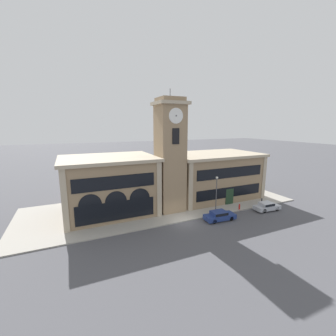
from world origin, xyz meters
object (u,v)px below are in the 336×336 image
parked_car_mid (267,206)px  fire_hydrant (239,207)px  bollard (262,201)px  parked_car_near (219,215)px  street_lamp (216,190)px

parked_car_mid → fire_hydrant: 4.20m
parked_car_mid → bollard: 2.23m
parked_car_near → parked_car_mid: parked_car_near is taller
parked_car_near → street_lamp: 3.68m
street_lamp → bollard: street_lamp is taller
parked_car_near → parked_car_mid: bearing=3.2°
parked_car_mid → bollard: parked_car_mid is taller
parked_car_mid → street_lamp: street_lamp is taller
parked_car_mid → fire_hydrant: (-3.82, 1.76, -0.12)m
street_lamp → fire_hydrant: bearing=-0.0°
parked_car_near → bollard: bearing=14.4°
parked_car_mid → fire_hydrant: bearing=158.5°
parked_car_mid → fire_hydrant: parked_car_mid is taller
parked_car_near → bollard: (9.94, 1.97, -0.02)m
bollard → fire_hydrant: (-4.86, -0.22, -0.10)m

